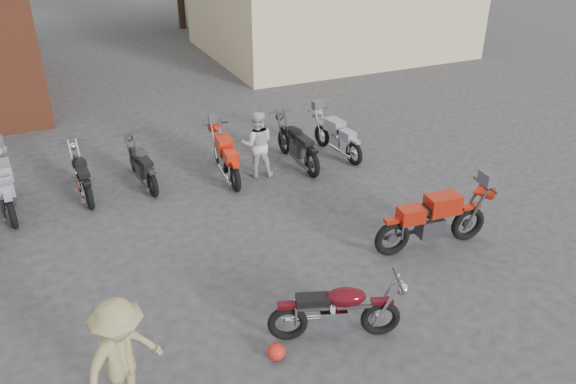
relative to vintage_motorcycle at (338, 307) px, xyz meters
name	(u,v)px	position (x,y,z in m)	size (l,w,h in m)	color
ground	(303,305)	(-0.14, 0.87, -0.56)	(90.00, 90.00, 0.00)	#2F2F31
stucco_building	(329,8)	(8.36, 15.87, 1.19)	(10.00, 8.00, 3.50)	#BAB284
vintage_motorcycle	(338,307)	(0.00, 0.00, 0.00)	(1.92, 0.63, 1.11)	#46080F
sportbike	(435,217)	(2.83, 1.41, 0.09)	(2.23, 0.74, 1.29)	#A91E0E
helmet	(276,352)	(-1.01, -0.04, -0.43)	(0.27, 0.27, 0.25)	red
person_light	(257,144)	(1.00, 5.65, 0.24)	(0.77, 0.60, 1.58)	beige
person_tan	(123,360)	(-3.07, -0.11, 0.32)	(1.13, 0.65, 1.75)	#8D8657
row_bike_1	(5,184)	(-4.38, 6.26, 0.06)	(2.12, 0.70, 1.23)	#9A9BA8
row_bike_2	(82,173)	(-2.87, 6.32, -0.01)	(1.88, 0.62, 1.09)	black
row_bike_3	(142,162)	(-1.57, 6.31, -0.02)	(1.86, 0.61, 1.08)	#272629
row_bike_4	(226,155)	(0.29, 5.85, 0.02)	(2.00, 0.66, 1.16)	red
row_bike_5	(297,142)	(2.11, 5.81, 0.05)	(2.09, 0.69, 1.21)	black
row_bike_6	(337,135)	(3.27, 5.91, -0.01)	(1.90, 0.63, 1.10)	#9999A7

